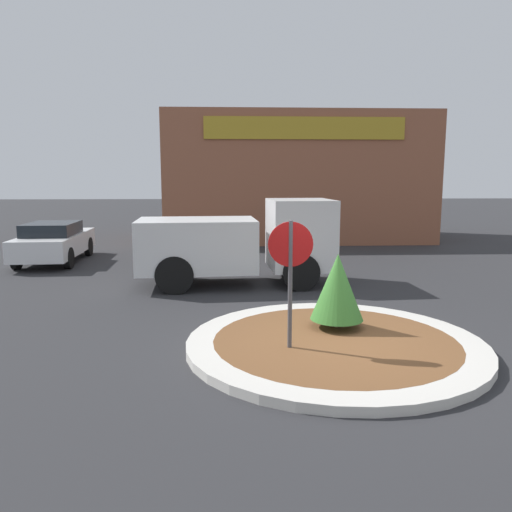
{
  "coord_description": "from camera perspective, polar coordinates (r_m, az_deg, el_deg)",
  "views": [
    {
      "loc": [
        -1.72,
        -8.05,
        2.87
      ],
      "look_at": [
        -1.22,
        2.43,
        1.21
      ],
      "focal_mm": 35.0,
      "sensor_mm": 36.0,
      "label": 1
    }
  ],
  "objects": [
    {
      "name": "island_shrub",
      "position": [
        9.15,
        9.27,
        -3.48
      ],
      "size": [
        0.96,
        0.96,
        1.37
      ],
      "color": "brown",
      "rests_on": "traffic_island"
    },
    {
      "name": "ground_plane",
      "position": [
        8.71,
        8.96,
        -10.36
      ],
      "size": [
        120.0,
        120.0,
        0.0
      ],
      "primitive_type": "plane",
      "color": "#2D2D30"
    },
    {
      "name": "parked_sedan_white",
      "position": [
        18.29,
        -22.05,
        1.55
      ],
      "size": [
        1.95,
        4.43,
        1.37
      ],
      "rotation": [
        0.0,
        0.0,
        1.62
      ],
      "color": "silver",
      "rests_on": "ground_plane"
    },
    {
      "name": "storefront_building",
      "position": [
        23.93,
        4.49,
        8.86
      ],
      "size": [
        11.76,
        6.07,
        5.67
      ],
      "color": "#93563D",
      "rests_on": "ground_plane"
    },
    {
      "name": "traffic_island",
      "position": [
        8.69,
        8.97,
        -9.89
      ],
      "size": [
        5.02,
        5.02,
        0.15
      ],
      "color": "beige",
      "rests_on": "ground_plane"
    },
    {
      "name": "stop_sign",
      "position": [
        7.88,
        3.95,
        -0.83
      ],
      "size": [
        0.71,
        0.07,
        2.21
      ],
      "color": "#4C4C51",
      "rests_on": "ground_plane"
    },
    {
      "name": "utility_truck",
      "position": [
        13.35,
        -1.86,
        1.66
      ],
      "size": [
        5.26,
        2.38,
        2.29
      ],
      "rotation": [
        0.0,
        0.0,
        0.07
      ],
      "color": "silver",
      "rests_on": "ground_plane"
    }
  ]
}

